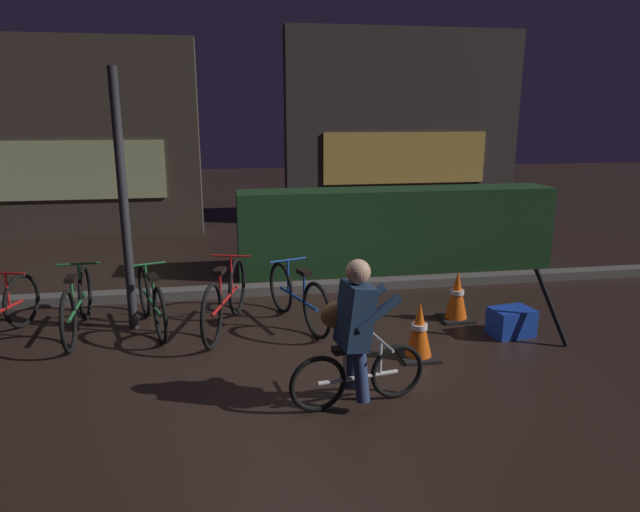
# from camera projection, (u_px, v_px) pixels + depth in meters

# --- Properties ---
(ground_plane) EXTENTS (40.00, 40.00, 0.00)m
(ground_plane) POSITION_uv_depth(u_px,v_px,m) (310.00, 361.00, 5.53)
(ground_plane) COLOR black
(sidewalk_curb) EXTENTS (12.00, 0.24, 0.12)m
(sidewalk_curb) POSITION_uv_depth(u_px,v_px,m) (286.00, 288.00, 7.62)
(sidewalk_curb) COLOR #56544F
(sidewalk_curb) RESTS_ON ground
(hedge_row) EXTENTS (4.80, 0.70, 1.25)m
(hedge_row) POSITION_uv_depth(u_px,v_px,m) (396.00, 230.00, 8.63)
(hedge_row) COLOR #19381C
(hedge_row) RESTS_ON ground
(storefront_left) EXTENTS (4.41, 0.54, 3.73)m
(storefront_left) POSITION_uv_depth(u_px,v_px,m) (81.00, 140.00, 10.73)
(storefront_left) COLOR #42382D
(storefront_left) RESTS_ON ground
(storefront_right) EXTENTS (5.18, 0.54, 4.10)m
(storefront_right) POSITION_uv_depth(u_px,v_px,m) (403.00, 128.00, 12.41)
(storefront_right) COLOR #383330
(storefront_right) RESTS_ON ground
(street_post) EXTENTS (0.10, 0.10, 2.81)m
(street_post) POSITION_uv_depth(u_px,v_px,m) (124.00, 204.00, 6.04)
(street_post) COLOR #2D2D33
(street_post) RESTS_ON ground
(parked_bike_left_mid) EXTENTS (0.46, 1.60, 0.74)m
(parked_bike_left_mid) POSITION_uv_depth(u_px,v_px,m) (77.00, 305.00, 6.13)
(parked_bike_left_mid) COLOR black
(parked_bike_left_mid) RESTS_ON ground
(parked_bike_center_left) EXTENTS (0.54, 1.46, 0.70)m
(parked_bike_center_left) POSITION_uv_depth(u_px,v_px,m) (152.00, 302.00, 6.27)
(parked_bike_center_left) COLOR black
(parked_bike_center_left) RESTS_ON ground
(parked_bike_center_right) EXTENTS (0.56, 1.66, 0.79)m
(parked_bike_center_right) POSITION_uv_depth(u_px,v_px,m) (225.00, 299.00, 6.26)
(parked_bike_center_right) COLOR black
(parked_bike_center_right) RESTS_ON ground
(parked_bike_right_mid) EXTENTS (0.57, 1.48, 0.71)m
(parked_bike_right_mid) POSITION_uv_depth(u_px,v_px,m) (298.00, 297.00, 6.41)
(parked_bike_right_mid) COLOR black
(parked_bike_right_mid) RESTS_ON ground
(traffic_cone_near) EXTENTS (0.36, 0.36, 0.57)m
(traffic_cone_near) POSITION_uv_depth(u_px,v_px,m) (419.00, 331.00, 5.54)
(traffic_cone_near) COLOR black
(traffic_cone_near) RESTS_ON ground
(traffic_cone_far) EXTENTS (0.36, 0.36, 0.59)m
(traffic_cone_far) POSITION_uv_depth(u_px,v_px,m) (457.00, 296.00, 6.56)
(traffic_cone_far) COLOR black
(traffic_cone_far) RESTS_ON ground
(blue_crate) EXTENTS (0.48, 0.38, 0.30)m
(blue_crate) POSITION_uv_depth(u_px,v_px,m) (511.00, 322.00, 6.14)
(blue_crate) COLOR #193DB7
(blue_crate) RESTS_ON ground
(cyclist) EXTENTS (1.18, 0.50, 1.25)m
(cyclist) POSITION_uv_depth(u_px,v_px,m) (355.00, 333.00, 4.57)
(cyclist) COLOR black
(cyclist) RESTS_ON ground
(closed_umbrella) EXTENTS (0.31, 0.36, 0.78)m
(closed_umbrella) POSITION_uv_depth(u_px,v_px,m) (551.00, 307.00, 5.89)
(closed_umbrella) COLOR black
(closed_umbrella) RESTS_ON ground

